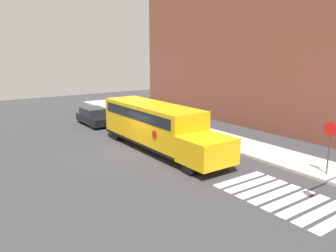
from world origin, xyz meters
name	(u,v)px	position (x,y,z in m)	size (l,w,h in m)	color
ground_plane	(137,153)	(0.00, 0.00, 0.00)	(60.00, 60.00, 0.00)	#333335
sidewalk_strip	(214,137)	(0.00, 6.50, 0.07)	(44.00, 3.00, 0.15)	#B2ADA3
building_backdrop	(276,51)	(0.00, 13.00, 6.22)	(32.00, 4.00, 12.43)	brown
crosswalk_stripes	(282,197)	(9.10, 2.00, 0.00)	(5.40, 3.20, 0.01)	white
school_bus	(156,124)	(-0.05, 1.46, 1.66)	(10.84, 2.57, 2.89)	#EAA80F
parked_car	(95,117)	(-9.28, 1.14, 0.72)	(4.25, 1.88, 1.46)	black
stop_sign	(330,141)	(8.89, 5.85, 1.89)	(0.72, 0.10, 2.84)	#38383A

